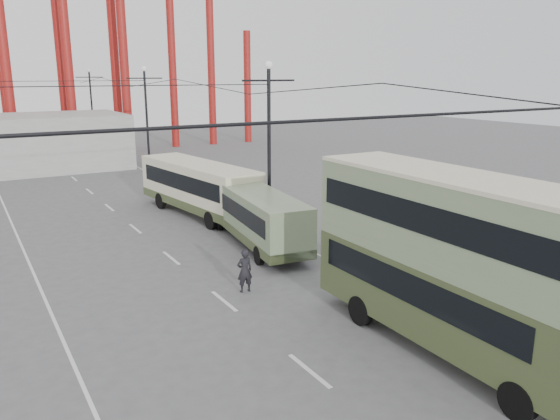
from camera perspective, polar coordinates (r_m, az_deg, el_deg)
road_markings at (r=30.34m, az=-13.41°, el=-2.89°), size 12.52×120.00×0.01m
lamp_post_mid at (r=30.34m, az=-1.15°, el=6.52°), size 3.20×0.44×9.32m
lamp_post_far at (r=50.55m, az=-13.73°, el=9.12°), size 3.20×0.44×9.32m
lamp_post_distant at (r=71.82m, az=-19.06°, el=10.08°), size 3.20×0.44×9.32m
double_decker_bus at (r=17.58m, az=17.91°, el=-4.64°), size 2.78×10.66×5.71m
single_decker_green at (r=28.43m, az=-2.70°, el=-0.32°), size 3.62×10.22×2.83m
single_decker_cream at (r=34.49m, az=-8.53°, el=2.51°), size 4.00×10.79×3.28m
pedestrian at (r=22.22m, az=-3.72°, el=-6.35°), size 0.69×0.48×1.80m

